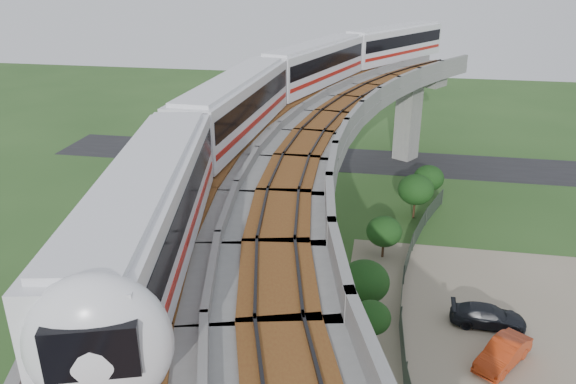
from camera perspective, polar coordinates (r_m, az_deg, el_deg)
ground at (r=35.84m, az=-2.69°, el=-12.17°), size 160.00×160.00×0.00m
dirt_lot at (r=34.30m, az=20.88°, el=-15.64°), size 18.00×26.00×0.04m
asphalt_road at (r=62.48m, az=3.41°, el=3.44°), size 60.00×8.00×0.03m
viaduct at (r=30.97m, az=3.95°, el=1.01°), size 19.58×73.98×11.40m
metro_train at (r=39.69m, az=1.81°, el=10.77°), size 16.06×60.47×3.64m
fence at (r=34.86m, az=13.51°, el=-12.47°), size 3.87×38.73×1.50m
tree_0 at (r=53.44m, az=14.10°, el=1.39°), size 2.78×2.78×2.93m
tree_1 at (r=48.16m, az=12.86°, el=0.24°), size 3.00×3.00×3.87m
tree_2 at (r=41.43m, az=9.74°, el=-3.97°), size 2.61×2.61×3.24m
tree_3 at (r=34.74m, az=7.80°, el=-9.00°), size 3.03×3.03×3.63m
tree_4 at (r=31.72m, az=8.48°, el=-12.50°), size 2.14×2.14×3.22m
car_red at (r=33.58m, az=21.00°, el=-15.05°), size 3.62×4.24×1.37m
car_dark at (r=36.37m, az=19.66°, el=-11.78°), size 4.47×1.97×1.28m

